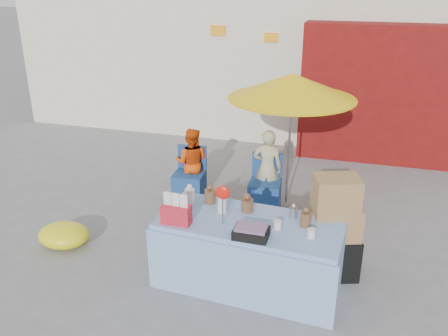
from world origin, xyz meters
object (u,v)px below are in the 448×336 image
(chair_left, at_px, (189,184))
(chair_right, at_px, (265,193))
(umbrella, at_px, (292,87))
(market_table, at_px, (249,251))
(box_stack, at_px, (334,231))
(vendor_orange, at_px, (192,162))
(vendor_beige, at_px, (267,168))

(chair_left, xyz_separation_m, chair_right, (1.25, 0.00, 0.00))
(chair_right, relative_size, umbrella, 0.41)
(market_table, bearing_deg, box_stack, 30.27)
(chair_left, bearing_deg, box_stack, -36.17)
(vendor_orange, xyz_separation_m, box_stack, (2.39, -1.64, 0.02))
(market_table, relative_size, box_stack, 1.71)
(box_stack, bearing_deg, vendor_orange, 145.48)
(vendor_orange, xyz_separation_m, umbrella, (1.55, 0.15, 1.31))
(chair_right, height_order, umbrella, umbrella)
(market_table, height_order, chair_right, market_table)
(chair_left, distance_m, vendor_beige, 1.31)
(umbrella, bearing_deg, chair_right, -136.65)
(box_stack, bearing_deg, chair_right, 127.03)
(chair_right, distance_m, umbrella, 1.69)
(market_table, distance_m, box_stack, 1.05)
(umbrella, bearing_deg, market_table, -92.47)
(chair_left, xyz_separation_m, umbrella, (1.55, 0.28, 1.64))
(vendor_beige, distance_m, box_stack, 2.00)
(market_table, distance_m, umbrella, 2.69)
(chair_right, xyz_separation_m, vendor_beige, (0.00, 0.13, 0.37))
(vendor_beige, height_order, umbrella, umbrella)
(vendor_orange, height_order, box_stack, box_stack)
(vendor_orange, bearing_deg, vendor_beige, 176.09)
(vendor_beige, height_order, box_stack, box_stack)
(chair_left, height_order, box_stack, box_stack)
(umbrella, xyz_separation_m, box_stack, (0.84, -1.79, -1.29))
(chair_left, bearing_deg, vendor_orange, 85.63)
(vendor_orange, distance_m, box_stack, 2.90)
(chair_left, bearing_deg, umbrella, 6.48)
(chair_left, xyz_separation_m, vendor_beige, (1.25, 0.13, 0.37))
(market_table, height_order, box_stack, market_table)
(vendor_beige, bearing_deg, umbrella, -157.34)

